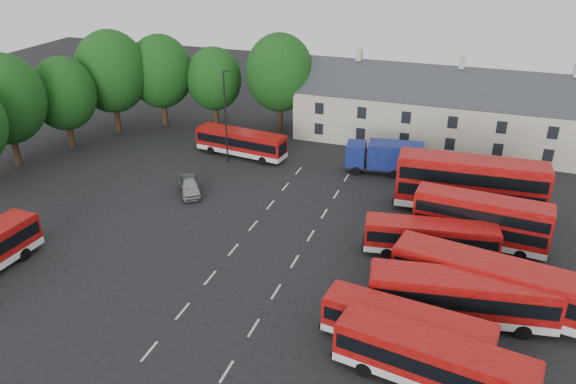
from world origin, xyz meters
name	(u,v)px	position (x,y,z in m)	size (l,w,h in m)	color
ground	(222,263)	(0.00, 0.00, 0.00)	(140.00, 140.00, 0.00)	black
lane_markings	(263,255)	(2.50, 2.00, 0.01)	(5.15, 33.80, 0.01)	beige
treeline	(123,85)	(-20.74, 19.36, 6.68)	(29.92, 32.59, 12.01)	black
terrace_houses	(455,114)	(14.00, 30.00, 3.86)	(35.70, 7.13, 10.06)	beige
bus_row_a	(433,359)	(15.89, -7.22, 1.80)	(10.85, 4.02, 3.00)	silver
bus_row_b	(407,326)	(14.17, -4.79, 1.68)	(10.08, 3.40, 2.79)	silver
bus_row_c	(462,295)	(16.95, -0.96, 1.94)	(11.66, 4.33, 3.22)	silver
bus_row_d	(487,279)	(18.37, 1.14, 2.05)	(12.35, 4.73, 3.41)	silver
bus_row_e	(431,236)	(14.29, 6.18, 1.66)	(9.97, 3.75, 2.76)	silver
bus_dd_south	(481,218)	(17.68, 8.96, 2.34)	(10.17, 3.12, 4.11)	silver
bus_dd_north	(470,183)	(16.56, 14.19, 2.85)	(12.36, 3.49, 5.01)	silver
bus_north	(241,141)	(-7.02, 19.72, 1.70)	(10.19, 3.55, 2.82)	silver
box_truck	(386,156)	(8.32, 20.23, 1.84)	(7.70, 3.21, 3.27)	black
silver_car	(190,186)	(-7.86, 9.71, 0.75)	(1.78, 4.43, 1.51)	#A2A4A9
lamppost	(226,115)	(-7.68, 17.65, 5.19)	(0.67, 0.28, 9.73)	black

